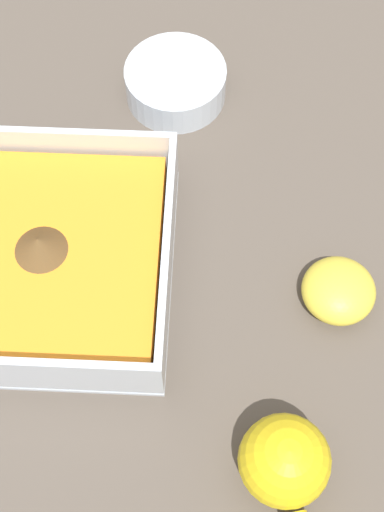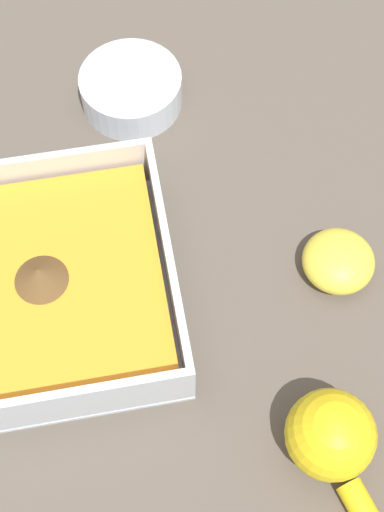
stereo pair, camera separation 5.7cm
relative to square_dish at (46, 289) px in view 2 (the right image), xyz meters
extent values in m
plane|color=brown|center=(0.03, -0.02, -0.02)|extent=(4.00, 4.00, 0.00)
cube|color=silver|center=(0.00, 0.00, -0.02)|extent=(0.21, 0.21, 0.01)
cube|color=silver|center=(0.00, -0.10, 0.01)|extent=(0.21, 0.01, 0.06)
cube|color=silver|center=(0.10, 0.00, 0.01)|extent=(0.01, 0.19, 0.06)
cube|color=silver|center=(-0.10, 0.00, 0.01)|extent=(0.01, 0.19, 0.06)
cube|color=orange|center=(0.00, 0.00, 0.00)|extent=(0.19, 0.19, 0.03)
cone|color=brown|center=(0.00, 0.00, 0.03)|extent=(0.04, 0.04, 0.02)
cylinder|color=silver|center=(0.19, -0.10, -0.01)|extent=(0.10, 0.10, 0.03)
cylinder|color=brown|center=(0.19, -0.10, -0.01)|extent=(0.09, 0.09, 0.02)
sphere|color=yellow|center=(-0.15, -0.19, 0.01)|extent=(0.07, 0.07, 0.07)
ellipsoid|color=yellow|center=(-0.01, -0.24, -0.01)|extent=(0.06, 0.06, 0.03)
camera|label=1|loc=(-0.25, -0.13, 0.52)|focal=50.00mm
camera|label=2|loc=(-0.25, -0.07, 0.52)|focal=50.00mm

